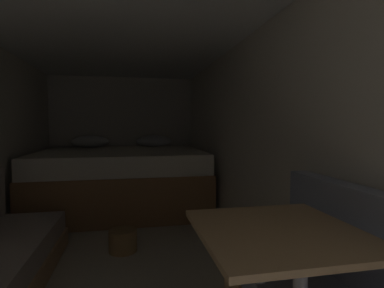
# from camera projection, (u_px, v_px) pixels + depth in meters

# --- Properties ---
(ground_plane) EXTENTS (7.57, 7.57, 0.00)m
(ground_plane) POSITION_uv_depth(u_px,v_px,m) (117.00, 266.00, 2.55)
(ground_plane) COLOR #B2A893
(wall_back) EXTENTS (2.49, 0.05, 2.01)m
(wall_back) POSITION_uv_depth(u_px,v_px,m) (123.00, 136.00, 5.23)
(wall_back) COLOR beige
(wall_back) RESTS_ON ground
(wall_right) EXTENTS (0.05, 5.57, 2.01)m
(wall_right) POSITION_uv_depth(u_px,v_px,m) (253.00, 146.00, 2.73)
(wall_right) COLOR beige
(wall_right) RESTS_ON ground
(ceiling_slab) EXTENTS (2.49, 5.57, 0.05)m
(ceiling_slab) POSITION_uv_depth(u_px,v_px,m) (113.00, 20.00, 2.42)
(ceiling_slab) COLOR white
(ceiling_slab) RESTS_ON wall_left
(bed) EXTENTS (2.27, 1.82, 1.02)m
(bed) POSITION_uv_depth(u_px,v_px,m) (122.00, 179.00, 4.32)
(bed) COLOR olive
(bed) RESTS_ON ground
(dinette_table) EXTENTS (0.64, 0.66, 0.78)m
(dinette_table) POSITION_uv_depth(u_px,v_px,m) (278.00, 257.00, 1.22)
(dinette_table) COLOR tan
(dinette_table) RESTS_ON ground
(wicker_basket) EXTENTS (0.26, 0.26, 0.21)m
(wicker_basket) POSITION_uv_depth(u_px,v_px,m) (123.00, 241.00, 2.84)
(wicker_basket) COLOR olive
(wicker_basket) RESTS_ON ground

